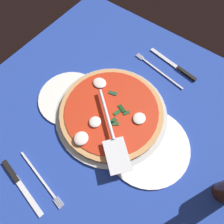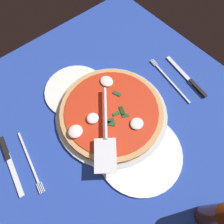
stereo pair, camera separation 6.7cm
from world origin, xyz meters
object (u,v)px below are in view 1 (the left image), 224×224
at_px(pizza, 112,112).
at_px(place_setting_far, 30,181).
at_px(dinner_plate_left, 148,146).
at_px(pizza_server, 111,134).
at_px(place_setting_near, 168,69).
at_px(dinner_plate_right, 70,98).

xyz_separation_m(pizza, place_setting_far, (0.06, 0.31, -0.02)).
bearing_deg(dinner_plate_left, place_setting_far, 53.50).
bearing_deg(pizza_server, pizza, 164.39).
bearing_deg(pizza, dinner_plate_left, 172.92).
bearing_deg(pizza_server, place_setting_far, -76.36).
distance_m(dinner_plate_left, pizza, 0.15).
height_order(place_setting_near, place_setting_far, same).
height_order(dinner_plate_right, place_setting_near, place_setting_near).
distance_m(dinner_plate_left, dinner_plate_right, 0.31).
distance_m(dinner_plate_right, place_setting_far, 0.29).
relative_size(dinner_plate_right, place_setting_near, 0.89).
xyz_separation_m(dinner_plate_right, place_setting_far, (-0.09, 0.27, -0.00)).
xyz_separation_m(pizza_server, place_setting_far, (0.11, 0.24, -0.05)).
bearing_deg(dinner_plate_right, dinner_plate_left, -176.94).
xyz_separation_m(pizza, pizza_server, (-0.05, 0.07, 0.03)).
bearing_deg(place_setting_near, pizza, 88.17).
xyz_separation_m(dinner_plate_right, place_setting_near, (-0.21, -0.31, -0.00)).
relative_size(dinner_plate_left, pizza, 0.77).
relative_size(dinner_plate_left, place_setting_near, 1.07).
distance_m(dinner_plate_left, place_setting_far, 0.36).
xyz_separation_m(dinner_plate_left, pizza, (0.15, -0.02, 0.02)).
bearing_deg(pizza, dinner_plate_right, 12.97).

